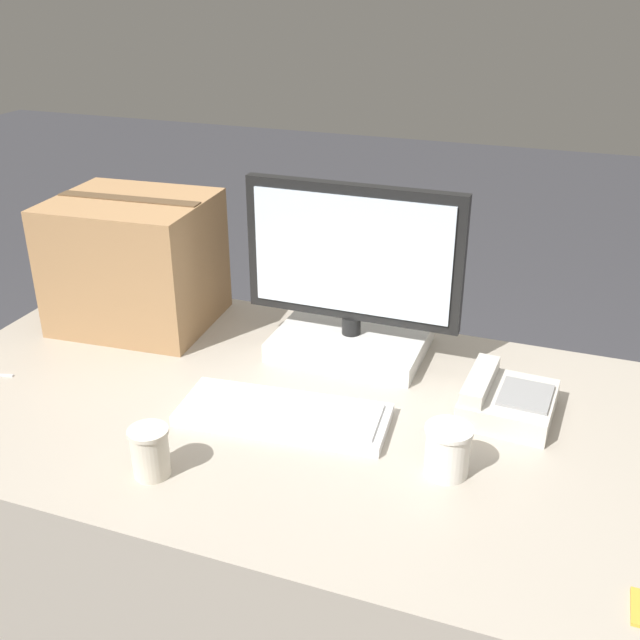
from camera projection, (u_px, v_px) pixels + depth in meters
name	position (u px, v px, depth m)	size (l,w,h in m)	color
office_desk	(329.00, 550.00, 1.68)	(1.80, 0.90, 0.73)	#A89E8E
monitor	(352.00, 293.00, 1.70)	(0.50, 0.26, 0.40)	white
keyboard	(284.00, 414.00, 1.49)	(0.43, 0.20, 0.03)	silver
desk_phone	(505.00, 401.00, 1.51)	(0.19, 0.20, 0.08)	beige
paper_cup_left	(150.00, 452.00, 1.32)	(0.07, 0.07, 0.09)	beige
paper_cup_right	(447.00, 450.00, 1.32)	(0.09, 0.09, 0.10)	white
cardboard_box	(136.00, 262.00, 1.85)	(0.39, 0.34, 0.32)	#9E754C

